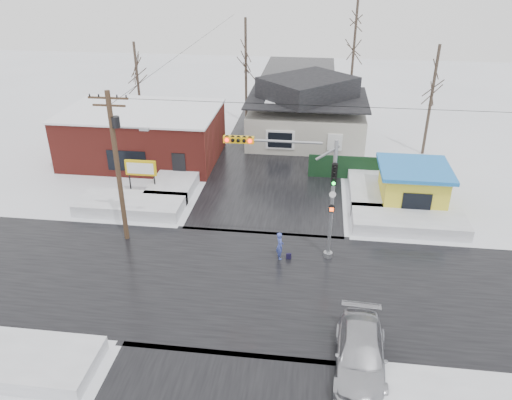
# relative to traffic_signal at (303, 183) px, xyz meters

# --- Properties ---
(ground) EXTENTS (120.00, 120.00, 0.00)m
(ground) POSITION_rel_traffic_signal_xyz_m (-2.43, -2.97, -4.54)
(ground) COLOR white
(ground) RESTS_ON ground
(road_ns) EXTENTS (10.00, 120.00, 0.02)m
(road_ns) POSITION_rel_traffic_signal_xyz_m (-2.43, -2.97, -4.53)
(road_ns) COLOR black
(road_ns) RESTS_ON ground
(road_ew) EXTENTS (120.00, 10.00, 0.02)m
(road_ew) POSITION_rel_traffic_signal_xyz_m (-2.43, -2.97, -4.53)
(road_ew) COLOR black
(road_ew) RESTS_ON ground
(snowbank_nw) EXTENTS (7.00, 3.00, 0.80)m
(snowbank_nw) POSITION_rel_traffic_signal_xyz_m (-11.43, 4.03, -4.14)
(snowbank_nw) COLOR white
(snowbank_nw) RESTS_ON ground
(snowbank_ne) EXTENTS (7.00, 3.00, 0.80)m
(snowbank_ne) POSITION_rel_traffic_signal_xyz_m (6.57, 4.03, -4.14)
(snowbank_ne) COLOR white
(snowbank_ne) RESTS_ON ground
(snowbank_sw) EXTENTS (7.00, 3.00, 0.70)m
(snowbank_sw) POSITION_rel_traffic_signal_xyz_m (-11.43, -9.97, -4.19)
(snowbank_sw) COLOR white
(snowbank_sw) RESTS_ON ground
(snowbank_nside_w) EXTENTS (3.00, 8.00, 0.80)m
(snowbank_nside_w) POSITION_rel_traffic_signal_xyz_m (-9.43, 9.03, -4.14)
(snowbank_nside_w) COLOR white
(snowbank_nside_w) RESTS_ON ground
(snowbank_nside_e) EXTENTS (3.00, 8.00, 0.80)m
(snowbank_nside_e) POSITION_rel_traffic_signal_xyz_m (4.57, 9.03, -4.14)
(snowbank_nside_e) COLOR white
(snowbank_nside_e) RESTS_ON ground
(traffic_signal) EXTENTS (6.05, 0.68, 7.00)m
(traffic_signal) POSITION_rel_traffic_signal_xyz_m (0.00, 0.00, 0.00)
(traffic_signal) COLOR gray
(traffic_signal) RESTS_ON ground
(utility_pole) EXTENTS (3.15, 0.44, 9.00)m
(utility_pole) POSITION_rel_traffic_signal_xyz_m (-10.36, 0.53, 0.57)
(utility_pole) COLOR #382619
(utility_pole) RESTS_ON ground
(brick_building) EXTENTS (12.20, 8.20, 4.12)m
(brick_building) POSITION_rel_traffic_signal_xyz_m (-13.43, 13.03, -2.46)
(brick_building) COLOR maroon
(brick_building) RESTS_ON ground
(marquee_sign) EXTENTS (2.20, 0.21, 2.55)m
(marquee_sign) POSITION_rel_traffic_signal_xyz_m (-11.43, 6.53, -2.62)
(marquee_sign) COLOR black
(marquee_sign) RESTS_ON ground
(house) EXTENTS (10.40, 8.40, 5.76)m
(house) POSITION_rel_traffic_signal_xyz_m (-0.43, 19.03, -1.92)
(house) COLOR beige
(house) RESTS_ON ground
(kiosk) EXTENTS (4.60, 4.60, 2.88)m
(kiosk) POSITION_rel_traffic_signal_xyz_m (7.07, 7.03, -3.08)
(kiosk) COLOR yellow
(kiosk) RESTS_ON ground
(fence) EXTENTS (8.00, 0.12, 1.80)m
(fence) POSITION_rel_traffic_signal_xyz_m (4.07, 11.03, -3.64)
(fence) COLOR black
(fence) RESTS_ON ground
(tree_far_left) EXTENTS (3.00, 3.00, 10.00)m
(tree_far_left) POSITION_rel_traffic_signal_xyz_m (-6.43, 23.03, 3.41)
(tree_far_left) COLOR #332821
(tree_far_left) RESTS_ON ground
(tree_far_mid) EXTENTS (3.00, 3.00, 12.00)m
(tree_far_mid) POSITION_rel_traffic_signal_xyz_m (3.57, 25.03, 5.00)
(tree_far_mid) COLOR #332821
(tree_far_mid) RESTS_ON ground
(tree_far_right) EXTENTS (3.00, 3.00, 9.00)m
(tree_far_right) POSITION_rel_traffic_signal_xyz_m (9.57, 17.03, 2.62)
(tree_far_right) COLOR #332821
(tree_far_right) RESTS_ON ground
(tree_far_west) EXTENTS (3.00, 3.00, 8.00)m
(tree_far_west) POSITION_rel_traffic_signal_xyz_m (-16.43, 21.03, 1.82)
(tree_far_west) COLOR #332821
(tree_far_west) RESTS_ON ground
(pedestrian) EXTENTS (0.55, 0.68, 1.63)m
(pedestrian) POSITION_rel_traffic_signal_xyz_m (-1.13, -0.45, -3.72)
(pedestrian) COLOR #3C4CA9
(pedestrian) RESTS_ON ground
(car) EXTENTS (2.35, 5.23, 1.49)m
(car) POSITION_rel_traffic_signal_xyz_m (2.85, -8.22, -3.79)
(car) COLOR #B1B2B9
(car) RESTS_ON ground
(shopping_bag) EXTENTS (0.29, 0.15, 0.35)m
(shopping_bag) POSITION_rel_traffic_signal_xyz_m (-0.62, -0.49, -4.36)
(shopping_bag) COLOR black
(shopping_bag) RESTS_ON ground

